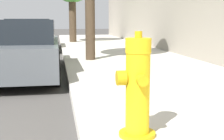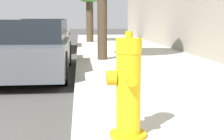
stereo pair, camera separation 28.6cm
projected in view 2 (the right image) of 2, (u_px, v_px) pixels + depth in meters
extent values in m
cylinder|color=#C39C11|center=(128.00, 134.00, 2.90)|extent=(0.34, 0.34, 0.04)
cylinder|color=yellow|center=(128.00, 94.00, 2.84)|extent=(0.22, 0.22, 0.74)
cylinder|color=yellow|center=(129.00, 46.00, 2.77)|extent=(0.23, 0.23, 0.13)
cylinder|color=#C39C11|center=(129.00, 35.00, 2.75)|extent=(0.07, 0.07, 0.06)
cylinder|color=#C39C11|center=(131.00, 81.00, 2.67)|extent=(0.10, 0.07, 0.10)
cylinder|color=#C39C11|center=(126.00, 75.00, 2.96)|extent=(0.10, 0.07, 0.10)
cylinder|color=#C39C11|center=(112.00, 78.00, 2.80)|extent=(0.09, 0.13, 0.13)
cube|color=#4C5156|center=(27.00, 53.00, 7.01)|extent=(1.84, 4.17, 0.59)
cube|color=black|center=(25.00, 30.00, 6.77)|extent=(1.69, 2.30, 0.46)
cylinder|color=black|center=(3.00, 54.00, 8.22)|extent=(0.20, 0.65, 0.65)
cylinder|color=black|center=(67.00, 54.00, 8.40)|extent=(0.20, 0.65, 0.65)
cylinder|color=black|center=(62.00, 68.00, 5.85)|extent=(0.20, 0.65, 0.65)
cube|color=silver|center=(47.00, 38.00, 12.75)|extent=(1.71, 3.94, 0.60)
cube|color=black|center=(46.00, 25.00, 12.51)|extent=(1.58, 2.17, 0.48)
cylinder|color=black|center=(32.00, 40.00, 13.90)|extent=(0.20, 0.66, 0.66)
cylinder|color=black|center=(67.00, 40.00, 14.06)|extent=(0.20, 0.66, 0.66)
cylinder|color=black|center=(22.00, 44.00, 11.50)|extent=(0.20, 0.66, 0.66)
cylinder|color=black|center=(65.00, 44.00, 11.66)|extent=(0.20, 0.66, 0.66)
cylinder|color=#423323|center=(102.00, 14.00, 8.33)|extent=(0.26, 0.26, 2.47)
cylinder|color=#423323|center=(90.00, 18.00, 15.21)|extent=(0.34, 0.34, 2.29)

